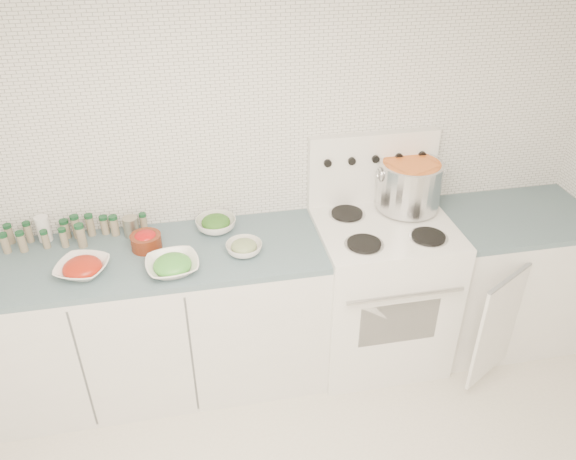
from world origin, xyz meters
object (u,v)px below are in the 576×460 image
(stock_pot, at_px, (409,183))
(bowl_snowpea, at_px, (173,265))
(stove, at_px, (379,287))
(bowl_tomato, at_px, (82,268))

(stock_pot, relative_size, bowl_snowpea, 1.30)
(bowl_snowpea, bearing_deg, stock_pot, 13.39)
(stove, bearing_deg, stock_pot, 40.43)
(stock_pot, height_order, bowl_snowpea, stock_pot)
(stove, relative_size, stock_pot, 3.56)
(stove, distance_m, bowl_tomato, 1.67)
(stock_pot, bearing_deg, bowl_tomato, -171.91)
(stove, xyz_separation_m, bowl_tomato, (-1.61, -0.10, 0.44))
(bowl_tomato, bearing_deg, stock_pot, 8.09)
(stock_pot, xyz_separation_m, bowl_snowpea, (-1.35, -0.32, -0.16))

